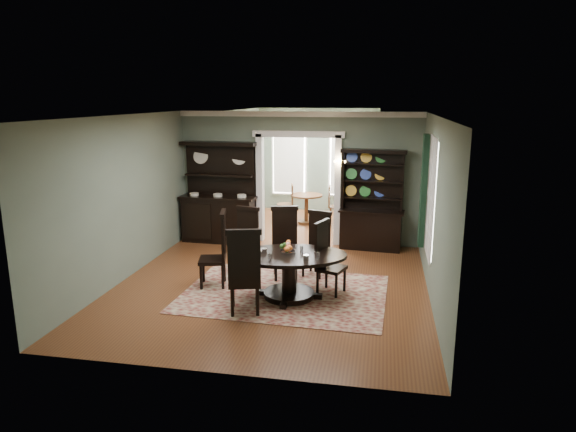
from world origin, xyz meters
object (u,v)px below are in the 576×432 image
at_px(parlor_table, 306,205).
at_px(sideboard, 219,207).
at_px(dining_table, 289,267).
at_px(welsh_dresser, 371,213).

bearing_deg(parlor_table, sideboard, -130.09).
distance_m(dining_table, parlor_table, 5.25).
height_order(dining_table, sideboard, sideboard).
bearing_deg(sideboard, welsh_dresser, 2.69).
relative_size(sideboard, parlor_table, 2.74).
distance_m(sideboard, welsh_dresser, 3.50).
distance_m(dining_table, sideboard, 3.87).
distance_m(dining_table, welsh_dresser, 3.44).
height_order(welsh_dresser, parlor_table, welsh_dresser).
bearing_deg(sideboard, dining_table, -52.54).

